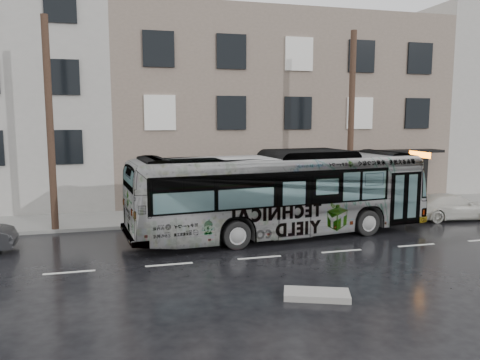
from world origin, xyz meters
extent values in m
plane|color=black|center=(0.00, 0.00, 0.00)|extent=(120.00, 120.00, 0.00)
cube|color=gray|center=(0.00, 4.90, 0.07)|extent=(90.00, 3.60, 0.15)
cube|color=gray|center=(5.00, 12.70, 5.50)|extent=(20.00, 12.00, 11.00)
cylinder|color=#402B20|center=(6.50, 3.30, 4.65)|extent=(0.30, 0.30, 9.00)
cylinder|color=#402B20|center=(-7.50, 3.30, 4.65)|extent=(0.30, 0.30, 9.00)
cylinder|color=slate|center=(7.60, 3.30, 1.35)|extent=(0.06, 0.06, 2.40)
imported|color=#B2B2B2|center=(1.79, 0.32, 1.79)|extent=(13.11, 4.38, 3.58)
imported|color=beige|center=(10.97, 1.24, 0.62)|extent=(4.43, 2.08, 1.25)
cube|color=#9D9A95|center=(0.43, -6.49, 0.09)|extent=(1.97, 1.39, 0.18)
camera|label=1|loc=(-4.74, -17.92, 4.94)|focal=35.00mm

